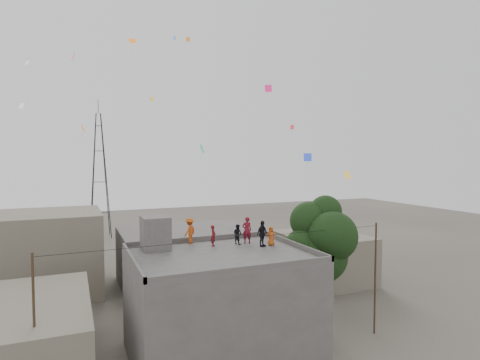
{
  "coord_description": "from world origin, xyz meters",
  "views": [
    {
      "loc": [
        -7.82,
        -21.44,
        11.65
      ],
      "look_at": [
        1.65,
        0.95,
        10.28
      ],
      "focal_mm": 30.0,
      "sensor_mm": 36.0,
      "label": 1
    }
  ],
  "objects_px": {
    "tree": "(322,241)",
    "person_dark_adult": "(262,234)",
    "stair_head_box": "(155,233)",
    "transmission_tower": "(99,175)",
    "person_red_adult": "(247,230)"
  },
  "relations": [
    {
      "from": "tree",
      "to": "person_dark_adult",
      "type": "xyz_separation_m",
      "value": [
        -4.29,
        0.2,
        0.8
      ]
    },
    {
      "from": "person_dark_adult",
      "to": "person_red_adult",
      "type": "bearing_deg",
      "value": 86.25
    },
    {
      "from": "tree",
      "to": "person_dark_adult",
      "type": "relative_size",
      "value": 5.64
    },
    {
      "from": "stair_head_box",
      "to": "person_red_adult",
      "type": "height_order",
      "value": "stair_head_box"
    },
    {
      "from": "stair_head_box",
      "to": "tree",
      "type": "xyz_separation_m",
      "value": [
        10.57,
        -2.0,
        -1.0
      ]
    },
    {
      "from": "person_red_adult",
      "to": "person_dark_adult",
      "type": "relative_size",
      "value": 1.07
    },
    {
      "from": "tree",
      "to": "person_dark_adult",
      "type": "bearing_deg",
      "value": 177.39
    },
    {
      "from": "stair_head_box",
      "to": "tree",
      "type": "height_order",
      "value": "tree"
    },
    {
      "from": "tree",
      "to": "person_red_adult",
      "type": "bearing_deg",
      "value": 163.99
    },
    {
      "from": "stair_head_box",
      "to": "transmission_tower",
      "type": "xyz_separation_m",
      "value": [
        -0.8,
        37.4,
        1.97
      ]
    },
    {
      "from": "tree",
      "to": "transmission_tower",
      "type": "height_order",
      "value": "transmission_tower"
    },
    {
      "from": "tree",
      "to": "person_dark_adult",
      "type": "distance_m",
      "value": 4.36
    },
    {
      "from": "person_dark_adult",
      "to": "stair_head_box",
      "type": "bearing_deg",
      "value": 136.5
    },
    {
      "from": "transmission_tower",
      "to": "stair_head_box",
      "type": "bearing_deg",
      "value": -88.77
    },
    {
      "from": "stair_head_box",
      "to": "tree",
      "type": "bearing_deg",
      "value": -10.74
    }
  ]
}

